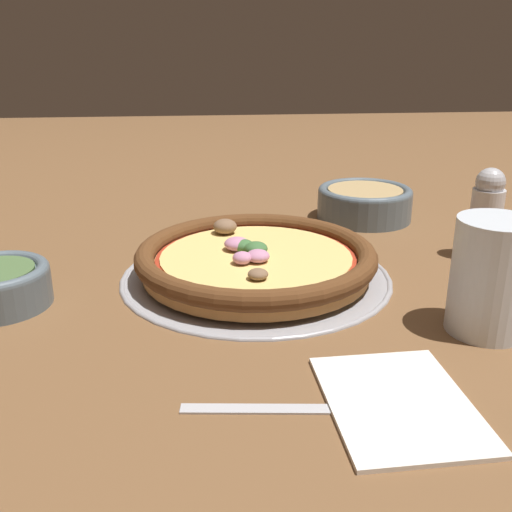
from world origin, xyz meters
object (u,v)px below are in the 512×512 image
at_px(bowl_near, 365,201).
at_px(napkin, 399,401).
at_px(pizza, 256,258).
at_px(fork, 314,408).
at_px(pepper_shaker, 486,214).
at_px(pizza_tray, 256,275).
at_px(drinking_cup, 492,277).

distance_m(bowl_near, napkin, 0.50).
height_order(pizza, fork, pizza).
bearing_deg(pepper_shaker, pizza_tray, -82.25).
relative_size(pizza, fork, 1.55).
height_order(pizza_tray, pizza, pizza).
relative_size(bowl_near, fork, 0.79).
height_order(pizza, drinking_cup, drinking_cup).
bearing_deg(pizza_tray, fork, 3.76).
height_order(pizza, bowl_near, bowl_near).
distance_m(fork, pepper_shaker, 0.42).
height_order(napkin, fork, napkin).
bearing_deg(napkin, drinking_cup, 132.61).
distance_m(drinking_cup, fork, 0.23).
bearing_deg(drinking_cup, napkin, -47.39).
height_order(drinking_cup, napkin, drinking_cup).
height_order(pizza_tray, fork, pizza_tray).
bearing_deg(pepper_shaker, pizza, -82.32).
bearing_deg(bowl_near, pepper_shaker, 30.09).
relative_size(bowl_near, napkin, 0.97).
bearing_deg(fork, napkin, 6.45).
height_order(pizza_tray, pepper_shaker, pepper_shaker).
distance_m(pizza, fork, 0.27).
xyz_separation_m(pizza_tray, bowl_near, (-0.22, 0.19, 0.02)).
distance_m(drinking_cup, pepper_shaker, 0.21).
bearing_deg(drinking_cup, bowl_near, -177.39).
distance_m(pizza_tray, bowl_near, 0.29).
bearing_deg(pizza_tray, pepper_shaker, 97.75).
distance_m(pizza_tray, napkin, 0.28).
distance_m(pizza, drinking_cup, 0.26).
height_order(pizza_tray, napkin, napkin).
relative_size(drinking_cup, napkin, 0.76).
bearing_deg(pepper_shaker, napkin, -34.31).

